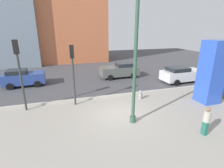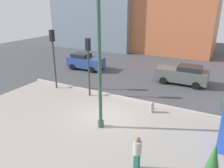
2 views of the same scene
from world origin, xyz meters
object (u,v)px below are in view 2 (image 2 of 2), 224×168
(traffic_light_far_side, at_px, (88,58))
(pedestrian_by_curb, at_px, (137,152))
(lamp_post, at_px, (100,65))
(car_curb_east, at_px, (183,74))
(traffic_light_corner, at_px, (53,50))
(car_passing_lane, at_px, (85,61))
(fire_hydrant, at_px, (152,107))

(traffic_light_far_side, bearing_deg, pedestrian_by_curb, -43.00)
(lamp_post, relative_size, car_curb_east, 1.71)
(traffic_light_far_side, relative_size, traffic_light_corner, 0.92)
(lamp_post, relative_size, car_passing_lane, 1.93)
(car_passing_lane, bearing_deg, fire_hydrant, -33.66)
(lamp_post, xyz_separation_m, traffic_light_corner, (-6.59, 3.68, -0.46))
(fire_hydrant, bearing_deg, lamp_post, -122.80)
(traffic_light_corner, relative_size, car_curb_east, 1.09)
(fire_hydrant, xyz_separation_m, car_curb_east, (0.57, 6.65, 0.50))
(fire_hydrant, distance_m, pedestrian_by_curb, 5.64)
(car_curb_east, height_order, pedestrian_by_curb, car_curb_east)
(lamp_post, relative_size, fire_hydrant, 10.19)
(traffic_light_far_side, relative_size, pedestrian_by_curb, 2.74)
(car_curb_east, bearing_deg, lamp_post, -104.90)
(fire_hydrant, xyz_separation_m, car_passing_lane, (-9.74, 6.48, 0.49))
(car_passing_lane, xyz_separation_m, pedestrian_by_curb, (10.90, -11.97, 0.04))
(car_curb_east, bearing_deg, traffic_light_far_side, -132.95)
(fire_hydrant, bearing_deg, traffic_light_corner, 176.62)
(traffic_light_corner, bearing_deg, fire_hydrant, -3.38)
(traffic_light_corner, relative_size, car_passing_lane, 1.23)
(car_curb_east, distance_m, pedestrian_by_curb, 12.16)
(fire_hydrant, xyz_separation_m, traffic_light_corner, (-8.63, 0.51, 2.90))
(fire_hydrant, distance_m, traffic_light_corner, 9.12)
(lamp_post, distance_m, car_passing_lane, 12.68)
(traffic_light_corner, distance_m, car_passing_lane, 6.54)
(fire_hydrant, height_order, car_curb_east, car_curb_east)
(traffic_light_corner, distance_m, car_curb_east, 11.33)
(lamp_post, height_order, pedestrian_by_curb, lamp_post)
(lamp_post, bearing_deg, car_curb_east, 75.10)
(car_passing_lane, bearing_deg, lamp_post, -51.44)
(fire_hydrant, xyz_separation_m, traffic_light_far_side, (-5.21, 0.45, 2.65))
(car_passing_lane, bearing_deg, pedestrian_by_curb, -47.70)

